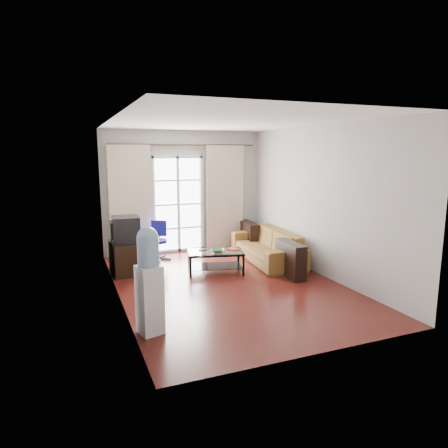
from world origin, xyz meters
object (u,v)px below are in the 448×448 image
Objects in this scene: water_cooler at (149,279)px; crt_tv at (125,229)px; coffee_table at (215,259)px; tv_stand at (126,257)px; sofa at (267,246)px; task_chair at (158,248)px.

crt_tv is at bearing 73.14° from water_cooler.
coffee_table is at bearing -19.29° from crt_tv.
coffee_table is at bearing -24.79° from tv_stand.
sofa is at bearing 17.34° from coffee_table.
coffee_table is 1.54m from task_chair.
crt_tv is at bearing -113.55° from task_chair.
sofa is at bearing 0.88° from task_chair.
tv_stand is at bearing -86.02° from crt_tv.
tv_stand is at bearing 157.67° from coffee_table.
tv_stand is 1.44× the size of crt_tv.
task_chair is at bearing 45.07° from crt_tv.
water_cooler is at bearing -79.52° from task_chair.
crt_tv is (-2.83, 0.24, 0.50)m from sofa.
crt_tv is (-0.00, 0.00, 0.53)m from tv_stand.
water_cooler is (-2.93, -2.48, 0.38)m from sofa.
task_chair is (-2.08, 0.91, -0.08)m from sofa.
water_cooler reaches higher than sofa.
tv_stand is (-1.55, 0.63, 0.03)m from coffee_table.
sofa is 2.76× the size of task_chair.
crt_tv is at bearing 88.34° from tv_stand.
coffee_table is 0.84× the size of water_cooler.
water_cooler is (-0.10, -2.71, 0.41)m from tv_stand.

